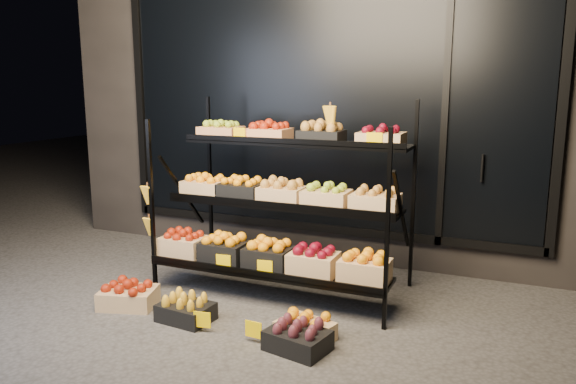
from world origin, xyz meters
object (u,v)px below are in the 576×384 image
at_px(floor_crate_left, 128,295).
at_px(floor_crate_midright, 305,327).
at_px(display_rack, 279,203).
at_px(floor_crate_midleft, 186,309).

xyz_separation_m(floor_crate_left, floor_crate_midright, (1.55, 0.01, -0.01)).
relative_size(display_rack, floor_crate_left, 4.33).
xyz_separation_m(floor_crate_left, floor_crate_midleft, (0.59, -0.05, -0.01)).
xyz_separation_m(floor_crate_midleft, floor_crate_midright, (0.96, 0.06, -0.00)).
xyz_separation_m(display_rack, floor_crate_left, (-0.99, -0.82, -0.69)).
bearing_deg(floor_crate_midright, display_rack, 141.04).
height_order(floor_crate_midleft, floor_crate_midright, floor_crate_midleft).
relative_size(floor_crate_left, floor_crate_midleft, 1.19).
distance_m(floor_crate_left, floor_crate_midright, 1.55).
height_order(display_rack, floor_crate_left, display_rack).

